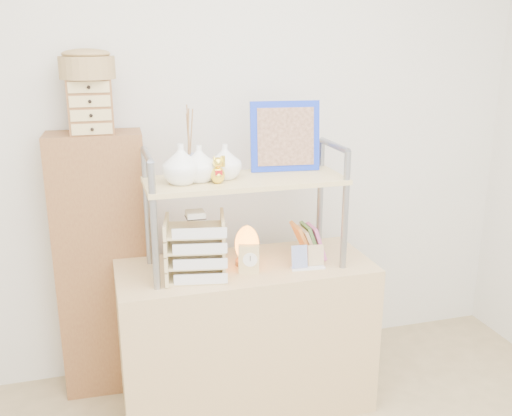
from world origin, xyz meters
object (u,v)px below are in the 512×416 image
(salt_lamp, at_px, (247,245))
(cabinet, at_px, (103,265))
(letter_tray, at_px, (196,251))
(desk, at_px, (246,336))

(salt_lamp, bearing_deg, cabinet, 151.05)
(letter_tray, height_order, salt_lamp, letter_tray)
(cabinet, distance_m, letter_tray, 0.63)
(desk, relative_size, cabinet, 0.89)
(salt_lamp, bearing_deg, desk, -138.03)
(cabinet, xyz_separation_m, salt_lamp, (0.65, -0.36, 0.17))
(letter_tray, relative_size, salt_lamp, 1.60)
(desk, xyz_separation_m, letter_tray, (-0.24, -0.07, 0.50))
(letter_tray, bearing_deg, desk, 15.41)
(cabinet, bearing_deg, salt_lamp, -26.60)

